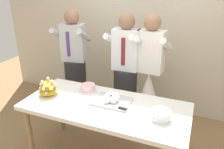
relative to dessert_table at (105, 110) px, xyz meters
name	(u,v)px	position (x,y,z in m)	size (l,w,h in m)	color
rear_wall	(144,21)	(0.00, 1.49, 0.75)	(5.20, 0.10, 2.90)	beige
dessert_table	(105,110)	(0.00, 0.00, 0.00)	(1.80, 0.80, 0.78)	white
cupcake_stand	(48,88)	(-0.71, -0.03, 0.15)	(0.23, 0.23, 0.21)	gold
main_cake_tray	(112,99)	(0.05, 0.07, 0.11)	(0.44, 0.31, 0.12)	silver
plate_stack	(160,115)	(0.61, -0.04, 0.12)	(0.20, 0.20, 0.09)	white
round_cake	(88,88)	(-0.33, 0.23, 0.11)	(0.24, 0.24, 0.08)	white
person_groom	(125,81)	(-0.02, 0.74, 0.05)	(0.47, 0.50, 1.66)	#232328
person_bride	(148,94)	(0.29, 0.77, -0.12)	(0.56, 0.56, 1.66)	white
person_guest	(75,71)	(-0.85, 0.79, 0.05)	(0.54, 0.56, 1.66)	#232328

